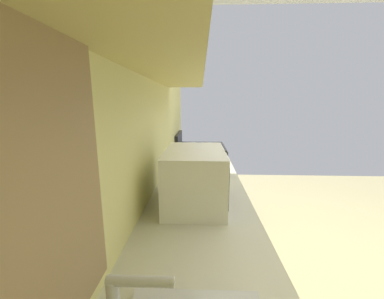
% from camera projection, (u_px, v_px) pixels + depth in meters
% --- Properties ---
extents(ground_plane, '(6.06, 6.06, 0.00)m').
position_uv_depth(ground_plane, '(368.00, 298.00, 1.74)').
color(ground_plane, tan).
extents(wall_back, '(3.91, 0.12, 2.77)m').
position_uv_depth(wall_back, '(146.00, 114.00, 1.52)').
color(wall_back, '#DED680').
rests_on(wall_back, ground_plane).
extents(counter_run, '(2.94, 0.61, 0.90)m').
position_uv_depth(counter_run, '(198.00, 286.00, 1.29)').
color(counter_run, '#DECF74').
rests_on(counter_run, ground_plane).
extents(upper_cabinets, '(2.15, 0.32, 0.56)m').
position_uv_depth(upper_cabinets, '(169.00, 6.00, 1.01)').
color(upper_cabinets, '#DACA72').
extents(window_back_wall, '(0.47, 0.02, 0.66)m').
position_uv_depth(window_back_wall, '(32.00, 197.00, 0.40)').
color(window_back_wall, '#997A4C').
extents(oven_range, '(0.64, 0.63, 1.08)m').
position_uv_depth(oven_range, '(201.00, 179.00, 3.03)').
color(oven_range, black).
rests_on(oven_range, ground_plane).
extents(microwave, '(0.48, 0.33, 0.31)m').
position_uv_depth(microwave, '(195.00, 177.00, 1.28)').
color(microwave, white).
rests_on(microwave, counter_run).
extents(bowl, '(0.17, 0.17, 0.04)m').
position_uv_depth(bowl, '(213.00, 170.00, 1.87)').
color(bowl, silver).
rests_on(bowl, counter_run).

